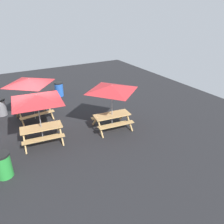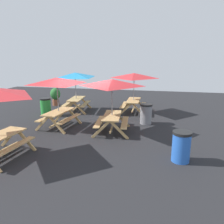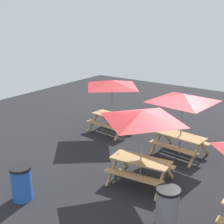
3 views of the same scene
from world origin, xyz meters
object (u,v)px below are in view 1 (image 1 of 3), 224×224
object	(u,v)px
picnic_table_3	(37,102)
trash_bin_blue	(59,89)
picnic_table_1	(112,91)
trash_bin_green	(3,165)
picnic_table_2	(30,84)
trash_bin_gray	(1,107)

from	to	relation	value
picnic_table_3	trash_bin_blue	world-z (taller)	picnic_table_3
picnic_table_1	trash_bin_green	distance (m)	5.46
picnic_table_1	picnic_table_2	bearing A→B (deg)	-37.52
trash_bin_green	trash_bin_gray	distance (m)	5.56
trash_bin_green	trash_bin_blue	distance (m)	8.01
picnic_table_3	trash_bin_green	size ratio (longest dim) A/B	2.87
picnic_table_1	trash_bin_blue	bearing A→B (deg)	-74.49
picnic_table_2	trash_bin_gray	distance (m)	2.55
trash_bin_green	trash_bin_blue	size ratio (longest dim) A/B	1.00
picnic_table_2	trash_bin_gray	world-z (taller)	picnic_table_2
picnic_table_3	picnic_table_1	bearing A→B (deg)	178.56
picnic_table_2	picnic_table_1	bearing A→B (deg)	130.68
picnic_table_2	trash_bin_gray	size ratio (longest dim) A/B	2.38
trash_bin_green	trash_bin_blue	xyz separation A→B (m)	(-4.14, -6.86, 0.00)
picnic_table_2	picnic_table_3	xyz separation A→B (m)	(0.17, 2.55, 0.00)
picnic_table_1	trash_bin_gray	size ratio (longest dim) A/B	2.38
trash_bin_blue	trash_bin_green	bearing A→B (deg)	58.87
picnic_table_2	picnic_table_3	bearing A→B (deg)	80.22
picnic_table_2	trash_bin_blue	world-z (taller)	picnic_table_2
picnic_table_1	trash_bin_blue	size ratio (longest dim) A/B	2.38
trash_bin_green	trash_bin_gray	size ratio (longest dim) A/B	1.00
trash_bin_gray	trash_bin_green	bearing A→B (deg)	86.12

